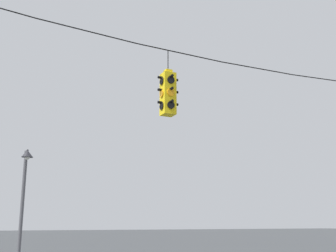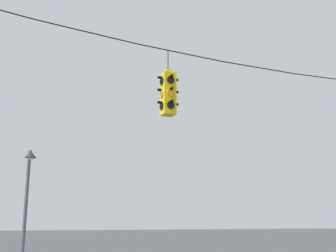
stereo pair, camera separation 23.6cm
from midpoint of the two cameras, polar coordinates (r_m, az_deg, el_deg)
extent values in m
cylinder|color=black|center=(10.96, -10.09, 12.39)|extent=(2.57, 0.03, 0.20)
cylinder|color=black|center=(11.68, 2.43, 9.85)|extent=(2.57, 0.03, 0.12)
cylinder|color=black|center=(12.91, 12.87, 7.69)|extent=(2.57, 0.03, 0.03)
cylinder|color=black|center=(14.52, 21.15, 6.10)|extent=(2.57, 0.03, 0.12)
cube|color=yellow|center=(11.10, 0.61, 4.33)|extent=(0.34, 0.34, 1.14)
cube|color=yellow|center=(11.30, 0.60, 7.33)|extent=(0.19, 0.19, 0.10)
cylinder|color=black|center=(11.42, 0.60, 8.89)|extent=(0.02, 0.02, 0.56)
cylinder|color=black|center=(11.05, 1.00, 6.29)|extent=(0.20, 0.03, 0.20)
cylinder|color=black|center=(11.04, 1.09, 6.80)|extent=(0.07, 0.12, 0.07)
cylinder|color=orange|center=(10.94, 1.00, 4.60)|extent=(0.20, 0.03, 0.20)
cylinder|color=black|center=(10.93, 1.10, 5.11)|extent=(0.07, 0.12, 0.07)
cylinder|color=black|center=(10.84, 1.01, 2.87)|extent=(0.20, 0.03, 0.20)
cylinder|color=black|center=(10.83, 1.11, 3.39)|extent=(0.07, 0.12, 0.07)
cylinder|color=black|center=(11.37, 0.23, 5.72)|extent=(0.20, 0.03, 0.20)
cylinder|color=black|center=(11.44, 0.14, 6.08)|extent=(0.07, 0.12, 0.07)
cylinder|color=orange|center=(11.26, 0.23, 4.07)|extent=(0.20, 0.03, 0.20)
cylinder|color=black|center=(11.33, 0.14, 4.45)|extent=(0.07, 0.12, 0.07)
cylinder|color=black|center=(11.17, 0.23, 2.40)|extent=(0.20, 0.03, 0.20)
cylinder|color=black|center=(11.23, 0.14, 2.78)|extent=(0.07, 0.12, 0.07)
cylinder|color=black|center=(11.14, -0.27, 6.12)|extent=(0.03, 0.20, 0.20)
cylinder|color=black|center=(11.15, -0.48, 6.59)|extent=(0.12, 0.07, 0.07)
cylinder|color=orange|center=(11.03, -0.27, 4.44)|extent=(0.03, 0.20, 0.20)
cylinder|color=black|center=(11.04, -0.49, 4.92)|extent=(0.12, 0.07, 0.07)
cylinder|color=black|center=(10.93, -0.27, 2.74)|extent=(0.03, 0.20, 0.20)
cylinder|color=black|center=(10.94, -0.49, 3.21)|extent=(0.12, 0.07, 0.07)
cylinder|color=black|center=(11.28, 1.47, 5.88)|extent=(0.03, 0.20, 0.20)
cylinder|color=black|center=(11.33, 1.68, 6.28)|extent=(0.12, 0.07, 0.07)
cylinder|color=orange|center=(11.17, 1.48, 4.22)|extent=(0.03, 0.20, 0.20)
cylinder|color=black|center=(11.22, 1.69, 4.63)|extent=(0.12, 0.07, 0.07)
cylinder|color=black|center=(11.08, 1.49, 2.53)|extent=(0.03, 0.20, 0.20)
cylinder|color=black|center=(11.12, 1.70, 2.95)|extent=(0.12, 0.07, 0.07)
cylinder|color=#515156|center=(15.17, -18.35, -11.08)|extent=(0.12, 0.12, 4.17)
cylinder|color=#515156|center=(15.14, -17.73, -3.35)|extent=(0.07, 0.43, 0.07)
cone|color=#232328|center=(14.92, -17.67, -3.67)|extent=(0.39, 0.39, 0.23)
sphere|color=silver|center=(14.90, -17.70, -4.11)|extent=(0.17, 0.17, 0.17)
camera|label=1|loc=(0.12, -89.38, -0.14)|focal=45.00mm
camera|label=2|loc=(0.12, 90.62, 0.14)|focal=45.00mm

